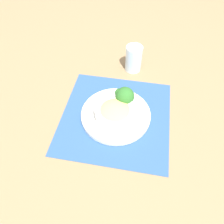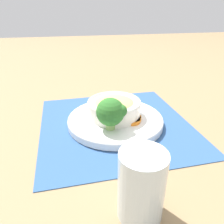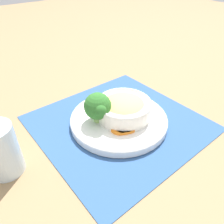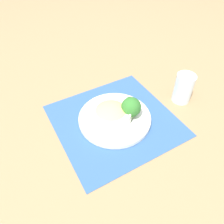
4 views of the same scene
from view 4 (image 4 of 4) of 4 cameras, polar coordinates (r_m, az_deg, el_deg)
name	(u,v)px [view 4 (image 4 of 4)]	position (r m, az deg, el deg)	size (l,w,h in m)	color
ground_plane	(115,121)	(0.85, 0.71, -2.24)	(4.00, 4.00, 0.00)	#8C704C
placemat	(115,120)	(0.85, 0.71, -2.15)	(0.44, 0.45, 0.00)	#2D5184
plate	(115,118)	(0.84, 0.72, -1.54)	(0.28, 0.28, 0.02)	white
bowl	(110,112)	(0.81, -0.45, -0.13)	(0.16, 0.16, 0.06)	silver
broccoli_floret	(131,107)	(0.81, 5.00, 1.30)	(0.08, 0.08, 0.09)	#84AD5B
carrot_slice_near	(117,107)	(0.87, 1.20, 1.27)	(0.05, 0.05, 0.01)	orange
carrot_slice_middle	(114,107)	(0.87, 0.46, 1.29)	(0.05, 0.05, 0.01)	orange
carrot_slice_far	(111,107)	(0.87, -0.27, 1.20)	(0.05, 0.05, 0.01)	orange
water_glass	(183,89)	(0.95, 18.06, 5.63)	(0.08, 0.08, 0.12)	silver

